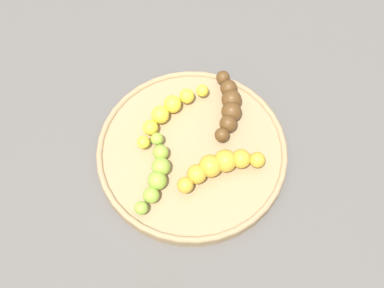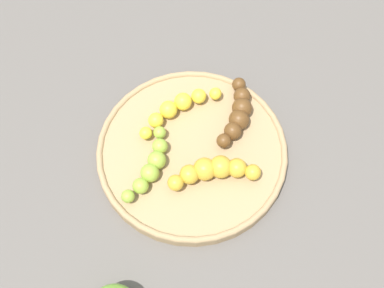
# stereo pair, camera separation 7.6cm
# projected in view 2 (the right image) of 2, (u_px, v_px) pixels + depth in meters

# --- Properties ---
(ground_plane) EXTENTS (2.40, 2.40, 0.00)m
(ground_plane) POSITION_uv_depth(u_px,v_px,m) (192.00, 155.00, 0.79)
(ground_plane) COLOR #56514C
(fruit_bowl) EXTENTS (0.30, 0.30, 0.02)m
(fruit_bowl) POSITION_uv_depth(u_px,v_px,m) (192.00, 152.00, 0.78)
(fruit_bowl) COLOR #A08259
(fruit_bowl) RESTS_ON ground_plane
(banana_yellow) EXTENTS (0.04, 0.15, 0.03)m
(banana_yellow) POSITION_uv_depth(u_px,v_px,m) (177.00, 108.00, 0.79)
(banana_yellow) COLOR yellow
(banana_yellow) RESTS_ON fruit_bowl
(banana_green) EXTENTS (0.08, 0.12, 0.03)m
(banana_green) POSITION_uv_depth(u_px,v_px,m) (151.00, 166.00, 0.75)
(banana_green) COLOR #8CAD38
(banana_green) RESTS_ON fruit_bowl
(banana_spotted) EXTENTS (0.08, 0.13, 0.03)m
(banana_spotted) POSITION_uv_depth(u_px,v_px,m) (213.00, 171.00, 0.74)
(banana_spotted) COLOR gold
(banana_spotted) RESTS_ON fruit_bowl
(banana_overripe) EXTENTS (0.09, 0.11, 0.03)m
(banana_overripe) POSITION_uv_depth(u_px,v_px,m) (238.00, 113.00, 0.79)
(banana_overripe) COLOR #593819
(banana_overripe) RESTS_ON fruit_bowl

